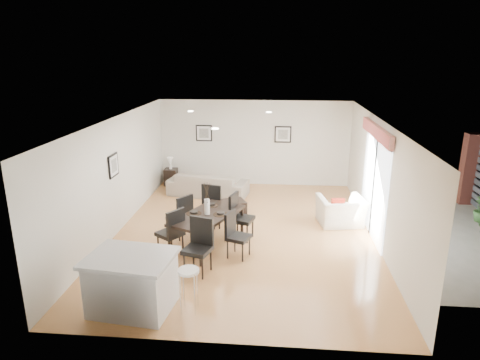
# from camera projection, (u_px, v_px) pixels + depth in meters

# --- Properties ---
(ground) EXTENTS (8.00, 8.00, 0.00)m
(ground) POSITION_uv_depth(u_px,v_px,m) (244.00, 233.00, 10.13)
(ground) COLOR tan
(ground) RESTS_ON ground
(wall_back) EXTENTS (6.00, 0.04, 2.70)m
(wall_back) POSITION_uv_depth(u_px,v_px,m) (254.00, 143.00, 13.55)
(wall_back) COLOR silver
(wall_back) RESTS_ON ground
(wall_front) EXTENTS (6.00, 0.04, 2.70)m
(wall_front) POSITION_uv_depth(u_px,v_px,m) (221.00, 261.00, 5.92)
(wall_front) COLOR silver
(wall_front) RESTS_ON ground
(wall_left) EXTENTS (0.04, 8.00, 2.70)m
(wall_left) POSITION_uv_depth(u_px,v_px,m) (116.00, 176.00, 9.99)
(wall_left) COLOR silver
(wall_left) RESTS_ON ground
(wall_right) EXTENTS (0.04, 8.00, 2.70)m
(wall_right) POSITION_uv_depth(u_px,v_px,m) (379.00, 182.00, 9.48)
(wall_right) COLOR silver
(wall_right) RESTS_ON ground
(ceiling) EXTENTS (6.00, 8.00, 0.02)m
(ceiling) POSITION_uv_depth(u_px,v_px,m) (244.00, 120.00, 9.35)
(ceiling) COLOR white
(ceiling) RESTS_ON wall_back
(sofa) EXTENTS (2.47, 1.33, 0.68)m
(sofa) POSITION_uv_depth(u_px,v_px,m) (208.00, 184.00, 12.74)
(sofa) COLOR gray
(sofa) RESTS_ON ground
(armchair) EXTENTS (1.22, 1.11, 0.70)m
(armchair) POSITION_uv_depth(u_px,v_px,m) (341.00, 211.00, 10.55)
(armchair) COLOR white
(armchair) RESTS_ON ground
(dining_table) EXTENTS (1.57, 2.02, 0.75)m
(dining_table) POSITION_uv_depth(u_px,v_px,m) (207.00, 217.00, 9.28)
(dining_table) COLOR black
(dining_table) RESTS_ON ground
(dining_chair_wnear) EXTENTS (0.65, 0.65, 1.04)m
(dining_chair_wnear) POSITION_uv_depth(u_px,v_px,m) (173.00, 230.00, 8.88)
(dining_chair_wnear) COLOR black
(dining_chair_wnear) RESTS_ON ground
(dining_chair_wfar) EXTENTS (0.65, 0.65, 1.03)m
(dining_chair_wfar) POSITION_uv_depth(u_px,v_px,m) (182.00, 214.00, 9.75)
(dining_chair_wfar) COLOR black
(dining_chair_wfar) RESTS_ON ground
(dining_chair_enear) EXTENTS (0.56, 0.56, 0.98)m
(dining_chair_enear) POSITION_uv_depth(u_px,v_px,m) (235.00, 232.00, 8.86)
(dining_chair_enear) COLOR black
(dining_chair_enear) RESTS_ON ground
(dining_chair_efar) EXTENTS (0.59, 0.59, 1.07)m
(dining_chair_efar) POSITION_uv_depth(u_px,v_px,m) (238.00, 214.00, 9.71)
(dining_chair_efar) COLOR black
(dining_chair_efar) RESTS_ON ground
(dining_chair_head) EXTENTS (0.60, 0.60, 1.09)m
(dining_chair_head) POSITION_uv_depth(u_px,v_px,m) (199.00, 242.00, 8.23)
(dining_chair_head) COLOR black
(dining_chair_head) RESTS_ON ground
(dining_chair_foot) EXTENTS (0.62, 0.62, 1.10)m
(dining_chair_foot) POSITION_uv_depth(u_px,v_px,m) (214.00, 203.00, 10.37)
(dining_chair_foot) COLOR black
(dining_chair_foot) RESTS_ON ground
(vase) EXTENTS (0.92, 1.41, 0.72)m
(vase) POSITION_uv_depth(u_px,v_px,m) (207.00, 201.00, 9.17)
(vase) COLOR white
(vase) RESTS_ON dining_table
(coffee_table) EXTENTS (1.05, 0.88, 0.36)m
(coffee_table) POSITION_uv_depth(u_px,v_px,m) (228.00, 208.00, 11.25)
(coffee_table) COLOR black
(coffee_table) RESTS_ON ground
(side_table) EXTENTS (0.41, 0.41, 0.53)m
(side_table) POSITION_uv_depth(u_px,v_px,m) (171.00, 177.00, 13.76)
(side_table) COLOR black
(side_table) RESTS_ON ground
(table_lamp) EXTENTS (0.20, 0.20, 0.38)m
(table_lamp) POSITION_uv_depth(u_px,v_px,m) (170.00, 161.00, 13.61)
(table_lamp) COLOR white
(table_lamp) RESTS_ON side_table
(cushion) EXTENTS (0.32, 0.14, 0.31)m
(cushion) POSITION_uv_depth(u_px,v_px,m) (338.00, 205.00, 10.41)
(cushion) COLOR #9D2314
(cushion) RESTS_ON armchair
(kitchen_island) EXTENTS (1.49, 1.22, 0.96)m
(kitchen_island) POSITION_uv_depth(u_px,v_px,m) (132.00, 282.00, 7.04)
(kitchen_island) COLOR silver
(kitchen_island) RESTS_ON ground
(bar_stool) EXTENTS (0.35, 0.35, 0.77)m
(bar_stool) POSITION_uv_depth(u_px,v_px,m) (189.00, 276.00, 6.91)
(bar_stool) COLOR white
(bar_stool) RESTS_ON ground
(framed_print_back_left) EXTENTS (0.52, 0.04, 0.52)m
(framed_print_back_left) POSITION_uv_depth(u_px,v_px,m) (204.00, 133.00, 13.57)
(framed_print_back_left) COLOR black
(framed_print_back_left) RESTS_ON wall_back
(framed_print_back_right) EXTENTS (0.52, 0.04, 0.52)m
(framed_print_back_right) POSITION_uv_depth(u_px,v_px,m) (283.00, 134.00, 13.36)
(framed_print_back_right) COLOR black
(framed_print_back_right) RESTS_ON wall_back
(framed_print_left_wall) EXTENTS (0.04, 0.52, 0.52)m
(framed_print_left_wall) POSITION_uv_depth(u_px,v_px,m) (113.00, 165.00, 9.71)
(framed_print_left_wall) COLOR black
(framed_print_left_wall) RESTS_ON wall_left
(sliding_door) EXTENTS (0.12, 2.70, 2.57)m
(sliding_door) POSITION_uv_depth(u_px,v_px,m) (375.00, 165.00, 9.68)
(sliding_door) COLOR white
(sliding_door) RESTS_ON wall_right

